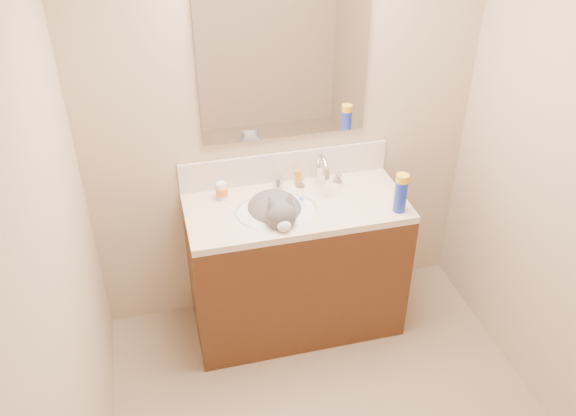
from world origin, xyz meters
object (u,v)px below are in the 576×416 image
faucet (322,174)px  spray_can (400,196)px  cat (276,214)px  pill_bottle (222,191)px  silver_jar (278,182)px  amber_bottle (298,177)px  basin (276,221)px  vanity_cabinet (296,269)px

faucet → spray_can: size_ratio=1.54×
faucet → cat: bearing=-151.0°
cat → spray_can: bearing=-13.5°
pill_bottle → silver_jar: pill_bottle is taller
pill_bottle → amber_bottle: pill_bottle is taller
spray_can → amber_bottle: bearing=139.1°
pill_bottle → basin: bearing=-35.9°
faucet → silver_jar: faucet is taller
silver_jar → spray_can: 0.69m
vanity_cabinet → faucet: (0.18, 0.14, 0.54)m
cat → amber_bottle: cat is taller
basin → pill_bottle: pill_bottle is taller
cat → amber_bottle: bearing=52.8°
vanity_cabinet → silver_jar: (-0.05, 0.20, 0.48)m
vanity_cabinet → basin: size_ratio=2.67×
spray_can → basin: bearing=166.0°
faucet → pill_bottle: bearing=177.8°
silver_jar → basin: bearing=-106.5°
vanity_cabinet → cat: size_ratio=2.75×
amber_bottle → spray_can: 0.60m
cat → pill_bottle: bearing=144.8°
vanity_cabinet → cat: bearing=-166.2°
cat → vanity_cabinet: bearing=14.4°
faucet → cat: size_ratio=0.64×
pill_bottle → spray_can: bearing=-21.2°
amber_bottle → pill_bottle: bearing=-174.1°
basin → spray_can: size_ratio=2.48×
cat → spray_can: size_ratio=2.41×
silver_jar → amber_bottle: (0.11, 0.01, 0.01)m
silver_jar → vanity_cabinet: bearing=-75.0°
faucet → silver_jar: size_ratio=4.29×
amber_bottle → spray_can: size_ratio=0.50×
silver_jar → pill_bottle: bearing=-173.3°
basin → silver_jar: 0.26m
pill_bottle → amber_bottle: 0.44m
pill_bottle → cat: bearing=-35.8°
vanity_cabinet → basin: (-0.12, -0.03, 0.38)m
cat → silver_jar: 0.24m
faucet → silver_jar: 0.25m
cat → silver_jar: size_ratio=6.70×
vanity_cabinet → pill_bottle: bearing=157.4°
vanity_cabinet → cat: cat is taller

